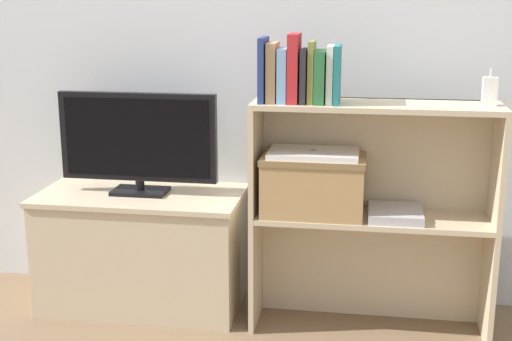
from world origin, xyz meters
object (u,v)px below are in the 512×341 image
Objects in this scene: book_charcoal at (304,76)px; book_forest at (320,77)px; laptop at (314,153)px; book_teal at (337,74)px; book_skyblue at (283,75)px; storage_basket_left at (313,183)px; book_navy at (263,70)px; book_tan at (273,72)px; tv_stand at (143,249)px; book_ivory at (330,75)px; magazine_stack at (395,213)px; baby_monitor at (490,91)px; book_crimson at (294,68)px; book_olive at (312,72)px; tv at (138,140)px.

book_charcoal is 1.02× the size of book_forest.
book_teal is at bearing -10.32° from laptop.
book_skyblue is 0.42m from storage_basket_left.
book_tan is at bearing 0.00° from book_navy.
book_teal is (0.79, -0.11, 0.75)m from tv_stand.
book_ivory is (0.04, 0.00, 0.01)m from book_forest.
laptop is at bearing -179.72° from magazine_stack.
book_navy reaches higher than book_forest.
baby_monitor is (0.77, 0.03, -0.06)m from book_tan.
book_forest is 0.04m from book_ivory.
book_charcoal is at bearing 180.00° from book_ivory.
book_ivory is at bearing -7.95° from tv_stand.
book_crimson is 0.05m from book_charcoal.
book_ivory is at bearing 0.00° from book_charcoal.
book_olive is at bearing -177.15° from magazine_stack.
book_tan reaches higher than tv.
book_crimson is at bearing -169.16° from laptop.
book_tan is at bearing 180.00° from book_teal.
book_teal is at bearing -7.70° from tv_stand.
storage_basket_left is (0.04, 0.01, -0.40)m from book_charcoal.
book_skyblue is at bearing 180.00° from book_forest.
book_forest is 0.57× the size of laptop.
book_forest is (0.06, 0.00, -0.00)m from book_charcoal.
book_skyblue reaches higher than tv.
book_olive is 0.57× the size of storage_basket_left.
book_olive is at bearing 180.00° from book_forest.
storage_basket_left is 1.82× the size of magazine_stack.
book_skyblue is 1.03× the size of book_forest.
baby_monitor reaches higher than tv.
tv_stand is 0.85m from laptop.
book_teal is (0.79, -0.11, 0.29)m from tv.
book_ivory is 0.53× the size of storage_basket_left.
book_tan reaches higher than book_teal.
book_charcoal is at bearing 0.00° from book_tan.
book_navy reaches higher than baby_monitor.
book_olive is (0.06, 0.00, -0.01)m from book_crimson.
storage_basket_left reaches higher than tv_stand.
book_charcoal is (0.15, 0.00, -0.02)m from book_navy.
book_tan is at bearing -10.88° from tv_stand.
baby_monitor is (0.54, 0.03, -0.05)m from book_teal.
book_navy is 1.13× the size of book_ivory.
baby_monitor is at bearing 2.45° from book_crimson.
book_olive reaches higher than book_skyblue.
book_forest is 0.91× the size of book_teal.
baby_monitor is 0.34× the size of storage_basket_left.
book_ivory reaches higher than book_forest.
storage_basket_left is (0.71, -0.09, -0.12)m from tv.
book_teal is at bearing 0.00° from book_charcoal.
tv is at bearing 172.17° from book_ivory.
tv is 4.89× the size of baby_monitor.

